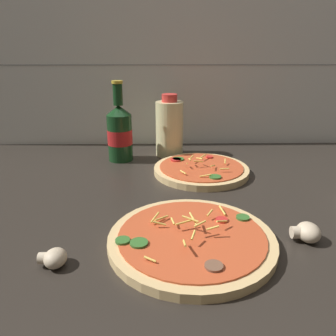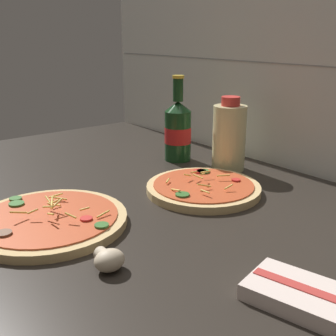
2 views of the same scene
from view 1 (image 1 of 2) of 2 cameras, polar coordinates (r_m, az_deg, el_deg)
name	(u,v)px [view 1 (image 1 of 2)]	position (r cm, az deg, el deg)	size (l,w,h in cm)	color
counter_slab	(213,201)	(78.81, 7.79, -5.70)	(160.00, 90.00, 2.50)	#28231E
tile_backsplash	(197,65)	(116.19, 5.03, 17.48)	(160.00, 1.13, 60.00)	silver
pizza_near	(191,239)	(59.74, 4.11, -12.24)	(29.73, 29.73, 4.86)	tan
pizza_far	(201,170)	(91.63, 5.77, -0.28)	(26.26, 26.26, 4.68)	tan
beer_bottle	(120,132)	(101.00, -8.41, 6.20)	(7.60, 7.60, 24.03)	#143819
oil_bottle	(169,128)	(104.93, 0.25, 7.03)	(8.76, 8.76, 19.53)	beige
mushroom_left	(307,232)	(65.10, 23.03, -10.25)	(5.18, 4.93, 3.45)	beige
mushroom_right	(54,258)	(57.06, -19.24, -14.59)	(4.43, 4.22, 2.95)	beige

